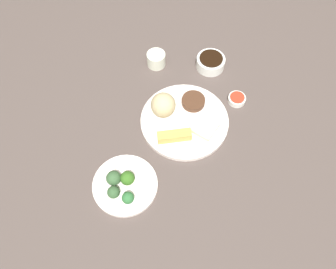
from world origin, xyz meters
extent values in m
cube|color=#4D413D|center=(0.00, 0.00, 0.01)|extent=(2.20, 2.20, 0.02)
cylinder|color=white|center=(-0.01, 0.00, 0.03)|extent=(0.30, 0.30, 0.02)
sphere|color=tan|center=(-0.08, -0.03, 0.08)|extent=(0.08, 0.08, 0.08)
cube|color=gold|center=(0.02, -0.08, 0.05)|extent=(0.09, 0.11, 0.03)
cube|color=beige|center=(0.06, 0.02, 0.04)|extent=(0.08, 0.09, 0.01)
cylinder|color=#4A2D1D|center=(-0.03, 0.07, 0.05)|extent=(0.08, 0.08, 0.02)
cylinder|color=white|center=(0.02, -0.29, 0.03)|extent=(0.20, 0.20, 0.01)
sphere|color=#366720|center=(0.02, -0.28, 0.06)|extent=(0.04, 0.04, 0.04)
sphere|color=#385A34|center=(-0.01, -0.31, 0.06)|extent=(0.05, 0.05, 0.05)
sphere|color=#306A36|center=(0.07, -0.32, 0.05)|extent=(0.04, 0.04, 0.04)
sphere|color=#345631|center=(0.02, -0.34, 0.05)|extent=(0.04, 0.04, 0.04)
cylinder|color=white|center=(-0.11, 0.25, 0.04)|extent=(0.11, 0.11, 0.04)
cylinder|color=black|center=(-0.11, 0.25, 0.06)|extent=(0.09, 0.09, 0.00)
cylinder|color=white|center=(0.06, 0.19, 0.03)|extent=(0.06, 0.06, 0.02)
cylinder|color=red|center=(0.06, 0.19, 0.04)|extent=(0.05, 0.05, 0.00)
cylinder|color=white|center=(-0.26, 0.11, 0.05)|extent=(0.07, 0.07, 0.05)
camera|label=1|loc=(0.38, -0.47, 1.00)|focal=36.20mm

